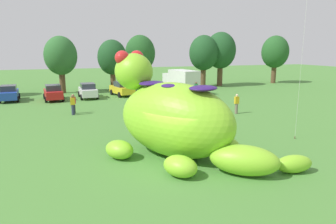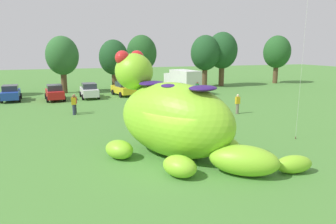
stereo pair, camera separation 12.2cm
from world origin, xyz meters
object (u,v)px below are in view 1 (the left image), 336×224
car_red (53,93)px  car_yellow (122,89)px  car_blue (9,93)px  spectator_mid_field (181,92)px  spectator_wandering (196,89)px  car_white (88,91)px  box_truck (181,81)px  spectator_near_inflatable (73,105)px  spectator_by_cars (74,104)px  giant_inflatable_creature (175,119)px  spectator_far_side (237,104)px

car_red → car_yellow: bearing=7.1°
car_blue → spectator_mid_field: (17.87, -5.18, -0.01)m
spectator_wandering → car_blue: bearing=170.3°
spectator_mid_field → car_white: bearing=155.2°
box_truck → spectator_near_inflatable: (-13.55, -9.25, -0.75)m
spectator_near_inflatable → spectator_by_cars: same height
giant_inflatable_creature → box_truck: size_ratio=1.36×
spectator_mid_field → spectator_by_cars: 12.25m
giant_inflatable_creature → spectator_wandering: size_ratio=5.25×
car_blue → spectator_near_inflatable: (6.20, -9.72, -0.01)m
box_truck → spectator_near_inflatable: size_ratio=3.86×
spectator_far_side → car_yellow: bearing=118.2°
car_blue → car_yellow: size_ratio=0.96×
box_truck → spectator_mid_field: (-1.88, -4.71, -0.75)m
giant_inflatable_creature → car_blue: giant_inflatable_creature is taller
spectator_near_inflatable → spectator_wandering: bearing=23.5°
spectator_near_inflatable → spectator_mid_field: same height
giant_inflatable_creature → car_yellow: giant_inflatable_creature is taller
spectator_mid_field → spectator_by_cars: bearing=-161.0°
spectator_mid_field → box_truck: bearing=68.3°
spectator_mid_field → spectator_far_side: (1.77, -8.66, 0.00)m
car_blue → spectator_wandering: size_ratio=2.46×
giant_inflatable_creature → spectator_near_inflatable: giant_inflatable_creature is taller
spectator_by_cars → spectator_far_side: 14.15m
car_red → spectator_near_inflatable: bearing=-78.8°
car_red → spectator_by_cars: (1.81, -8.07, -0.01)m
car_blue → spectator_wandering: car_blue is taller
giant_inflatable_creature → spectator_near_inflatable: size_ratio=5.25×
giant_inflatable_creature → spectator_mid_field: (7.04, 16.86, -1.14)m
car_white → car_yellow: (4.06, 0.60, 0.00)m
giant_inflatable_creature → car_red: bearing=106.9°
giant_inflatable_creature → spectator_far_side: size_ratio=5.25×
car_yellow → spectator_near_inflatable: size_ratio=2.55×
car_white → spectator_near_inflatable: bearing=-102.5°
car_red → box_truck: 15.30m
car_red → car_white: 3.73m
car_yellow → spectator_mid_field: 7.56m
car_blue → car_red: same height
car_white → spectator_wandering: car_white is taller
car_blue → spectator_by_cars: bearing=-55.5°
spectator_far_side → giant_inflatable_creature: bearing=-137.0°
giant_inflatable_creature → box_truck: giant_inflatable_creature is taller
car_red → car_yellow: (7.78, 0.97, 0.00)m
car_red → spectator_mid_field: car_red is taller
box_truck → spectator_wandering: 3.21m
spectator_far_side → box_truck: bearing=89.5°
car_yellow → spectator_near_inflatable: bearing=-122.3°
car_red → spectator_wandering: size_ratio=2.49×
giant_inflatable_creature → spectator_wandering: 20.94m
car_white → box_truck: (11.55, 0.24, 0.74)m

